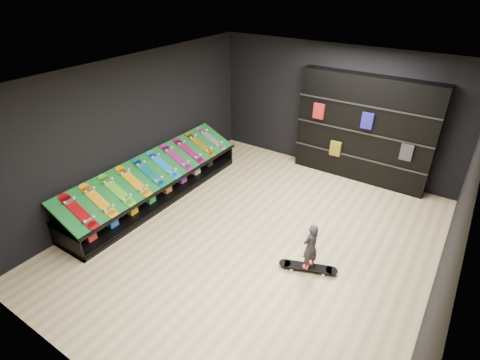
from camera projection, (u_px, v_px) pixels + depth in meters
The scene contains 21 objects.
floor at pixel (256, 237), 7.07m from camera, with size 6.00×7.00×0.01m, color beige.
ceiling at pixel (260, 79), 5.57m from camera, with size 6.00×7.00×0.01m, color white.
wall_back at pixel (335, 110), 8.85m from camera, with size 6.00×0.02×3.00m, color black.
wall_front at pixel (80, 302), 3.79m from camera, with size 6.00×0.02×3.00m, color black.
wall_left at pixel (134, 130), 7.76m from camera, with size 0.02×7.00×3.00m, color black.
wall_right at pixel (455, 227), 4.88m from camera, with size 0.02×7.00×3.00m, color black.
display_rack at pixel (157, 188), 8.17m from camera, with size 0.90×4.50×0.50m, color black, non-canonical shape.
turf_ramp at pixel (156, 170), 7.91m from camera, with size 1.00×4.50×0.04m, color #0D541D.
back_shelving at pixel (363, 130), 8.47m from camera, with size 3.08×0.36×2.46m, color black.
floor_skateboard at pixel (308, 268), 6.28m from camera, with size 0.98×0.22×0.09m, color black, non-canonical shape.
child at pixel (309, 255), 6.13m from camera, with size 0.19×0.14×0.51m, color black.
display_board_0 at pixel (79, 212), 6.52m from camera, with size 0.98×0.22×0.09m, color red, non-canonical shape.
display_board_1 at pixel (99, 201), 6.83m from camera, with size 0.98×0.22×0.09m, color orange, non-canonical shape.
display_board_2 at pixel (117, 190), 7.13m from camera, with size 0.98×0.22×0.09m, color green, non-canonical shape.
display_board_3 at pixel (134, 181), 7.44m from camera, with size 0.98×0.22×0.09m, color yellow, non-canonical shape.
display_board_4 at pixel (149, 173), 7.74m from camera, with size 0.98×0.22×0.09m, color #0C8C99, non-canonical shape.
display_board_5 at pixel (163, 165), 8.05m from camera, with size 0.98×0.22×0.09m, color blue, non-canonical shape.
display_board_6 at pixel (177, 158), 8.35m from camera, with size 0.98×0.22×0.09m, color #2626BF, non-canonical shape.
display_board_7 at pixel (189, 151), 8.66m from camera, with size 0.98×0.22×0.09m, color #E5198C, non-canonical shape.
display_board_8 at pixel (200, 145), 8.96m from camera, with size 0.98×0.22×0.09m, color yellow, non-canonical shape.
display_board_9 at pixel (211, 139), 9.27m from camera, with size 0.98×0.22×0.09m, color black, non-canonical shape.
Camera 1 is at (2.83, -4.83, 4.46)m, focal length 28.00 mm.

